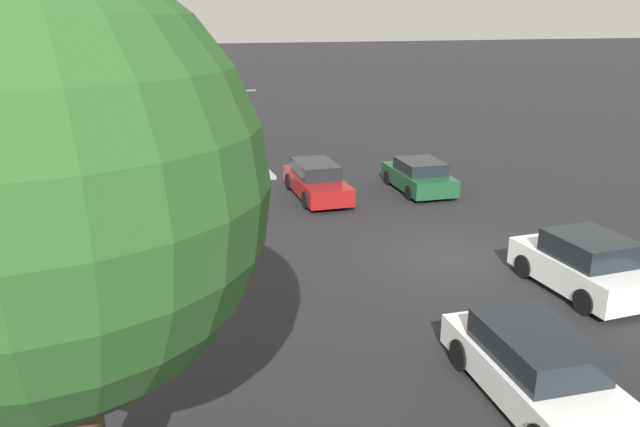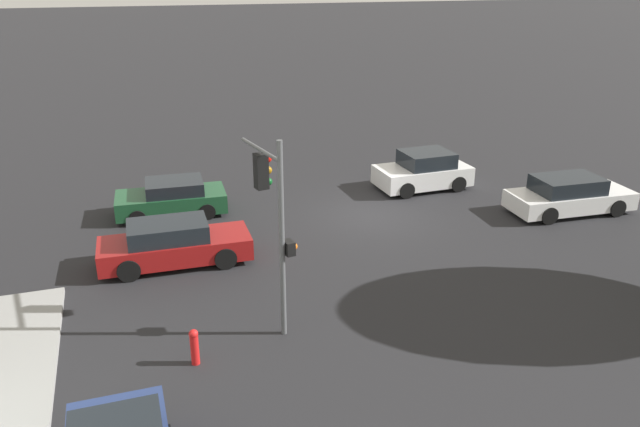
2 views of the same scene
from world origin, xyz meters
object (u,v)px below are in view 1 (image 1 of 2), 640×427
(parked_car_0, at_px, (61,188))
(crossing_car_3, at_px, (538,370))
(crossing_car_0, at_px, (584,265))
(fire_hydrant, at_px, (175,196))
(traffic_signal, at_px, (210,132))
(crossing_car_2, at_px, (316,181))
(street_tree, at_px, (37,192))
(crossing_car_1, at_px, (419,176))

(parked_car_0, bearing_deg, crossing_car_3, 119.87)
(crossing_car_0, xyz_separation_m, crossing_car_3, (-3.94, 4.29, -0.07))
(crossing_car_3, distance_m, fire_hydrant, 15.80)
(traffic_signal, distance_m, crossing_car_2, 5.57)
(street_tree, height_order, crossing_car_1, street_tree)
(crossing_car_0, distance_m, parked_car_0, 18.77)
(traffic_signal, distance_m, parked_car_0, 7.15)
(crossing_car_3, relative_size, parked_car_0, 1.06)
(crossing_car_1, height_order, fire_hydrant, crossing_car_1)
(crossing_car_0, bearing_deg, traffic_signal, 43.28)
(crossing_car_1, height_order, parked_car_0, parked_car_0)
(parked_car_0, bearing_deg, fire_hydrant, 156.95)
(crossing_car_1, bearing_deg, parked_car_0, 84.08)
(fire_hydrant, bearing_deg, traffic_signal, -152.72)
(traffic_signal, bearing_deg, crossing_car_3, 8.62)
(street_tree, xyz_separation_m, fire_hydrant, (16.00, -2.60, -4.68))
(crossing_car_1, xyz_separation_m, parked_car_0, (2.26, 14.13, 0.06))
(crossing_car_0, relative_size, crossing_car_1, 0.95)
(crossing_car_3, bearing_deg, parked_car_0, -146.83)
(traffic_signal, relative_size, fire_hydrant, 5.51)
(street_tree, xyz_separation_m, crossing_car_3, (1.17, -8.05, -4.50))
(traffic_signal, bearing_deg, crossing_car_2, 105.70)
(crossing_car_2, bearing_deg, fire_hydrant, -89.62)
(street_tree, distance_m, crossing_car_0, 14.07)
(traffic_signal, height_order, fire_hydrant, traffic_signal)
(crossing_car_0, bearing_deg, crossing_car_3, 131.07)
(crossing_car_0, distance_m, crossing_car_2, 11.53)
(street_tree, relative_size, crossing_car_3, 1.65)
(street_tree, distance_m, crossing_car_2, 18.43)
(street_tree, distance_m, traffic_signal, 14.36)
(traffic_signal, height_order, crossing_car_0, traffic_signal)
(crossing_car_1, distance_m, fire_hydrant, 9.99)
(street_tree, height_order, crossing_car_0, street_tree)
(street_tree, xyz_separation_m, crossing_car_1, (15.49, -12.58, -4.54))
(crossing_car_2, bearing_deg, crossing_car_3, 0.97)
(crossing_car_0, relative_size, fire_hydrant, 4.27)
(street_tree, height_order, fire_hydrant, street_tree)
(crossing_car_0, height_order, fire_hydrant, crossing_car_0)
(crossing_car_1, height_order, crossing_car_2, crossing_car_2)
(parked_car_0, bearing_deg, crossing_car_1, 170.71)
(street_tree, height_order, parked_car_0, street_tree)
(crossing_car_0, xyz_separation_m, crossing_car_1, (10.37, -0.24, -0.10))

